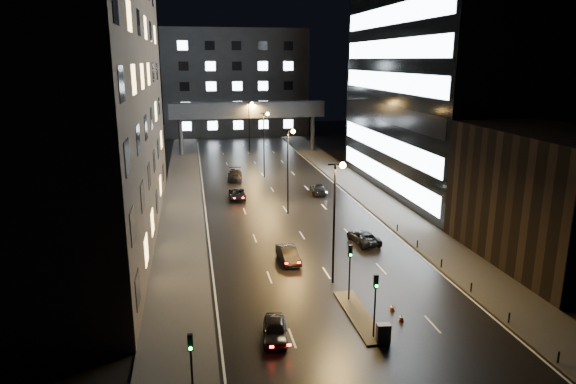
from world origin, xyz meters
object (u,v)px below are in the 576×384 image
Objects in this scene: car_toward_b at (318,189)px; utility_cabinet at (383,333)px; car_away_b at (288,255)px; car_away_c at (237,194)px; car_away_a at (275,330)px; car_away_d at (235,175)px; car_toward_a at (363,237)px.

car_toward_b is 38.60m from utility_cabinet.
car_away_b is 22.77m from car_away_c.
car_away_b is 0.92× the size of car_away_c.
utility_cabinet is (6.83, -1.85, 0.10)m from car_away_a.
car_away_d is at bearing 87.80° from car_away_c.
car_away_b is 15.25m from utility_cabinet.
car_away_c is at bearing 105.72° from utility_cabinet.
utility_cabinet is (5.36, -48.84, -0.01)m from car_away_d.
car_away_b is 0.79× the size of car_away_d.
utility_cabinet is at bearing 88.72° from car_toward_b.
car_toward_a is at bearing -59.06° from car_away_c.
car_away_a is at bearing -108.84° from car_away_b.
car_away_b is 0.89× the size of car_toward_b.
car_away_d is at bearing 88.80° from car_away_b.
utility_cabinet is (3.48, -14.85, 0.07)m from car_away_b.
car_away_d reaches higher than utility_cabinet.
car_toward_b is 3.87× the size of utility_cabinet.
car_toward_b is (8.65, 23.41, -0.00)m from car_away_b.
car_away_d is at bearing 95.89° from car_away_a.
car_away_d reaches higher than car_toward_a.
car_away_b is at bearing 14.82° from car_toward_a.
car_away_d is 1.15× the size of car_toward_a.
car_toward_a is 3.77× the size of utility_cabinet.
car_toward_a is (11.70, 16.39, -0.02)m from car_away_a.
car_away_c is 22.12m from car_toward_a.
car_away_b is 0.91× the size of car_toward_a.
car_away_a is 0.85× the size of car_toward_a.
car_away_b is at bearing 76.15° from car_toward_b.
car_away_c is 11.40m from car_away_d.
car_toward_a is at bearing 62.17° from car_away_a.
car_toward_a is 0.97× the size of car_toward_b.
car_away_a is at bearing -89.92° from car_away_c.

